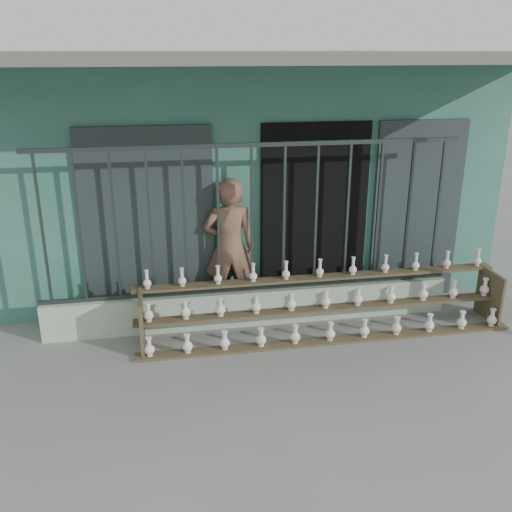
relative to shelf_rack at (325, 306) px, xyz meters
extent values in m
plane|color=slate|center=(-0.82, -0.89, -0.36)|extent=(60.00, 60.00, 0.00)
cube|color=#336B5A|center=(-0.82, 3.41, 1.24)|extent=(7.00, 5.00, 3.20)
cube|color=black|center=(0.08, 0.93, 0.84)|extent=(1.40, 0.12, 2.40)
cube|color=#202B2A|center=(-2.02, 0.89, 0.84)|extent=(1.60, 0.08, 2.40)
cube|color=#202B2A|center=(1.48, 0.89, 0.84)|extent=(1.20, 0.08, 2.40)
cube|color=#59544C|center=(-0.82, 0.31, 2.79)|extent=(7.40, 2.00, 0.12)
cube|color=#ABC3A7|center=(-0.82, 0.41, -0.13)|extent=(5.00, 0.20, 0.45)
cube|color=#283330|center=(-3.17, 0.41, 0.99)|extent=(0.03, 0.03, 1.80)
cube|color=#283330|center=(-2.77, 0.41, 0.99)|extent=(0.03, 0.03, 1.80)
cube|color=#283330|center=(-2.38, 0.41, 0.99)|extent=(0.03, 0.03, 1.80)
cube|color=#283330|center=(-1.99, 0.41, 0.99)|extent=(0.03, 0.03, 1.80)
cube|color=#283330|center=(-1.60, 0.41, 0.99)|extent=(0.03, 0.03, 1.80)
cube|color=#283330|center=(-1.21, 0.41, 0.99)|extent=(0.03, 0.03, 1.80)
cube|color=#283330|center=(-0.82, 0.41, 0.99)|extent=(0.03, 0.03, 1.80)
cube|color=#283330|center=(-0.42, 0.41, 0.99)|extent=(0.03, 0.03, 1.80)
cube|color=#283330|center=(-0.03, 0.41, 0.99)|extent=(0.03, 0.03, 1.80)
cube|color=#283330|center=(0.36, 0.41, 0.99)|extent=(0.03, 0.03, 1.80)
cube|color=#283330|center=(0.75, 0.41, 0.99)|extent=(0.03, 0.03, 1.80)
cube|color=#283330|center=(1.14, 0.41, 0.99)|extent=(0.03, 0.03, 1.80)
cube|color=#283330|center=(1.53, 0.41, 0.99)|extent=(0.03, 0.03, 1.80)
cube|color=#283330|center=(-0.82, 0.41, 1.86)|extent=(5.00, 0.04, 0.05)
cube|color=#283330|center=(-0.82, 0.41, 0.12)|extent=(5.00, 0.04, 0.05)
cube|color=brown|center=(0.00, -0.24, -0.34)|extent=(4.50, 0.18, 0.03)
cube|color=brown|center=(0.00, 0.01, -0.04)|extent=(4.50, 0.18, 0.03)
cube|color=brown|center=(0.00, 0.26, 0.26)|extent=(4.50, 0.18, 0.03)
cube|color=brown|center=(-2.15, 0.01, -0.04)|extent=(0.04, 0.55, 0.64)
cube|color=brown|center=(2.15, 0.01, -0.04)|extent=(0.04, 0.55, 0.64)
imported|color=brown|center=(-1.03, 0.76, 0.53)|extent=(0.67, 0.46, 1.78)
camera|label=1|loc=(-1.90, -5.92, 2.88)|focal=40.00mm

